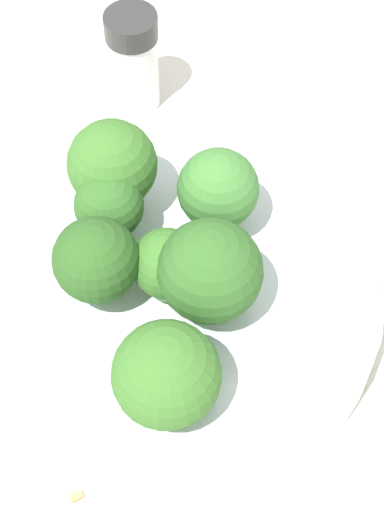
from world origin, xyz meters
name	(u,v)px	position (x,y,z in m)	size (l,w,h in m)	color
ground_plane	(192,320)	(0.00, 0.00, 0.00)	(3.00, 3.00, 0.00)	silver
bowl	(192,305)	(0.00, 0.00, 0.02)	(0.22, 0.22, 0.04)	silver
broccoli_floret_0	(166,375)	(0.05, -0.05, 0.07)	(0.06, 0.06, 0.06)	#8EB770
broccoli_floret_1	(218,190)	(-0.03, 0.04, 0.07)	(0.05, 0.05, 0.06)	#84AD66
broccoli_floret_2	(117,162)	(-0.07, 0.00, 0.07)	(0.05, 0.05, 0.06)	#8EB770
broccoli_floret_3	(217,267)	(0.02, 0.00, 0.07)	(0.06, 0.06, 0.06)	#84AD66
broccoli_floret_4	(109,208)	(-0.06, -0.02, 0.07)	(0.04, 0.04, 0.05)	#8EB770
broccoli_floret_5	(167,265)	(-0.01, -0.01, 0.06)	(0.04, 0.04, 0.05)	#8EB770
broccoli_floret_6	(96,261)	(-0.03, -0.04, 0.07)	(0.05, 0.05, 0.06)	#7A9E5B
pepper_shaker	(133,60)	(-0.17, 0.08, 0.04)	(0.04, 0.04, 0.08)	silver
almond_crumb_0	(76,495)	(0.05, -0.11, 0.00)	(0.01, 0.00, 0.01)	#AD7F4C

